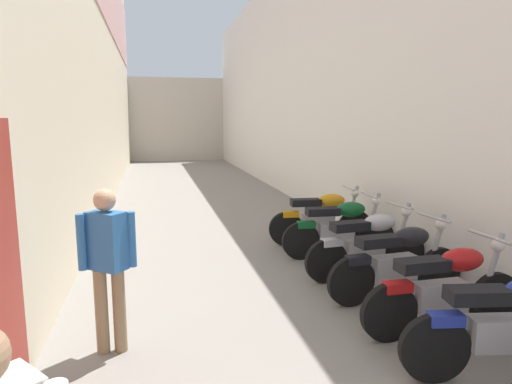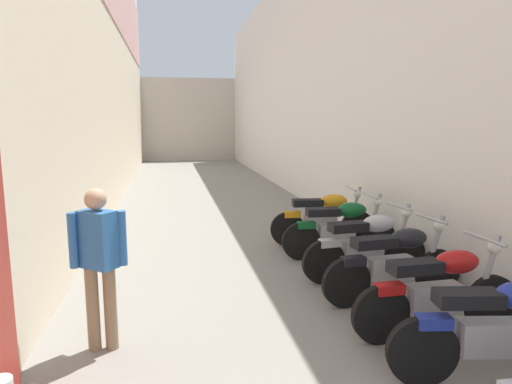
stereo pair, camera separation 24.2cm
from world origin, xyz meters
name	(u,v)px [view 1 (the left image)]	position (x,y,z in m)	size (l,w,h in m)	color
ground_plane	(215,216)	(0.00, 10.30, 0.00)	(40.59, 40.59, 0.00)	gray
building_left	(93,31)	(-2.64, 12.26, 4.31)	(0.45, 24.59, 8.53)	beige
building_right	(299,78)	(2.65, 12.29, 3.29)	(0.45, 24.59, 6.58)	silver
building_far_end	(176,120)	(0.00, 25.59, 2.17)	(7.90, 2.00, 4.33)	beige
motorcycle_third	(510,324)	(1.51, 3.17, 0.50)	(1.84, 0.58, 1.04)	black
motorcycle_fourth	(446,287)	(1.51, 4.02, 0.50)	(1.85, 0.58, 1.04)	black
motorcycle_fifth	(398,260)	(1.51, 4.94, 0.50)	(1.85, 0.58, 1.04)	black
motorcycle_sixth	(368,243)	(1.51, 5.73, 0.50)	(1.85, 0.58, 1.04)	black
motorcycle_seventh	(340,227)	(1.51, 6.69, 0.50)	(1.85, 0.58, 1.04)	black
motorcycle_eighth	(322,217)	(1.51, 7.48, 0.50)	(1.85, 0.58, 1.04)	black
pedestrian_mid_alley	(108,259)	(-1.79, 4.41, 0.92)	(0.52, 0.37, 1.57)	#8C7251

